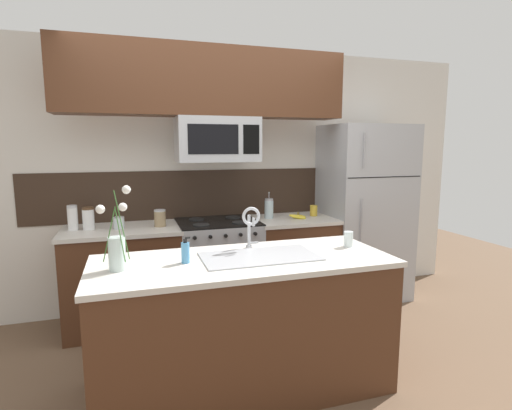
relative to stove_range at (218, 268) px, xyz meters
name	(u,v)px	position (x,y,z in m)	size (l,w,h in m)	color
ground_plane	(244,359)	(0.00, -0.90, -0.46)	(10.00, 10.00, 0.00)	brown
rear_partition	(238,178)	(0.30, 0.38, 0.84)	(5.20, 0.10, 2.60)	silver
splash_band	(211,194)	(0.00, 0.32, 0.69)	(3.53, 0.01, 0.48)	#332319
back_counter_left	(124,277)	(-0.87, 0.00, -0.01)	(1.02, 0.65, 0.91)	#4C2B19
back_counter_right	(292,261)	(0.78, 0.00, -0.01)	(0.82, 0.65, 0.91)	#4C2B19
stove_range	(218,268)	(0.00, 0.00, 0.00)	(0.76, 0.64, 0.93)	#A8AAAF
microwave	(217,140)	(0.00, -0.02, 1.23)	(0.74, 0.40, 0.40)	#A8AAAF
upper_cabinet_band	(206,82)	(-0.10, -0.05, 1.73)	(2.54, 0.34, 0.60)	#4C2B19
refrigerator	(363,212)	(1.60, 0.02, 0.46)	(0.86, 0.74, 1.85)	#A8AAAF
storage_jar_tall	(73,218)	(-1.27, 0.03, 0.56)	(0.08, 0.08, 0.22)	silver
storage_jar_medium	(88,218)	(-1.14, 0.02, 0.55)	(0.10, 0.10, 0.20)	silver
storage_jar_short	(119,223)	(-0.89, -0.01, 0.50)	(0.09, 0.09, 0.10)	silver
storage_jar_squat	(160,218)	(-0.54, -0.02, 0.52)	(0.10, 0.10, 0.15)	#997F5B
banana_bunch	(298,217)	(0.81, -0.06, 0.47)	(0.19, 0.12, 0.08)	yellow
french_press	(269,208)	(0.54, 0.06, 0.55)	(0.09, 0.09, 0.27)	silver
coffee_tin	(314,211)	(1.03, 0.05, 0.50)	(0.08, 0.08, 0.11)	gold
island_counter	(244,324)	(-0.10, -1.25, -0.01)	(1.94, 0.78, 0.91)	#4C2B19
kitchen_sink	(260,267)	(0.01, -1.25, 0.38)	(0.76, 0.41, 0.16)	#ADAFB5
sink_faucet	(251,222)	(0.01, -1.04, 0.65)	(0.14, 0.14, 0.31)	#B7BABF
dish_soap_bottle	(185,252)	(-0.47, -1.24, 0.52)	(0.06, 0.05, 0.16)	#4C93C6
spare_glass	(348,239)	(0.71, -1.19, 0.50)	(0.07, 0.07, 0.11)	silver
flower_vase	(117,249)	(-0.87, -1.27, 0.58)	(0.20, 0.15, 0.50)	silver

